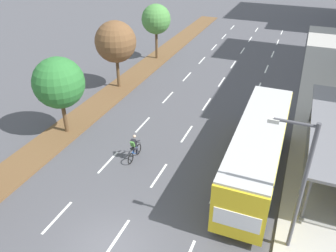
{
  "coord_description": "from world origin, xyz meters",
  "views": [
    {
      "loc": [
        6.47,
        -8.84,
        12.9
      ],
      "look_at": [
        -0.91,
        9.53,
        1.2
      ],
      "focal_mm": 36.43,
      "sensor_mm": 36.0,
      "label": 1
    }
  ],
  "objects_px": {
    "median_tree_third": "(116,42)",
    "streetlight": "(299,181)",
    "median_tree_fourth": "(156,19)",
    "cyclist": "(134,148)",
    "bus": "(258,147)",
    "median_tree_second": "(59,83)"
  },
  "relations": [
    {
      "from": "median_tree_fourth",
      "to": "streetlight",
      "type": "relative_size",
      "value": 0.89
    },
    {
      "from": "median_tree_third",
      "to": "median_tree_fourth",
      "type": "height_order",
      "value": "median_tree_third"
    },
    {
      "from": "cyclist",
      "to": "median_tree_fourth",
      "type": "bearing_deg",
      "value": 109.24
    },
    {
      "from": "bus",
      "to": "cyclist",
      "type": "height_order",
      "value": "bus"
    },
    {
      "from": "bus",
      "to": "streetlight",
      "type": "relative_size",
      "value": 1.74
    },
    {
      "from": "bus",
      "to": "cyclist",
      "type": "distance_m",
      "value": 7.56
    },
    {
      "from": "cyclist",
      "to": "bus",
      "type": "bearing_deg",
      "value": 8.66
    },
    {
      "from": "median_tree_third",
      "to": "streetlight",
      "type": "relative_size",
      "value": 0.91
    },
    {
      "from": "median_tree_fourth",
      "to": "median_tree_third",
      "type": "bearing_deg",
      "value": -90.95
    },
    {
      "from": "median_tree_third",
      "to": "cyclist",
      "type": "bearing_deg",
      "value": -56.02
    },
    {
      "from": "median_tree_third",
      "to": "median_tree_fourth",
      "type": "xyz_separation_m",
      "value": [
        0.14,
        8.38,
        0.1
      ]
    },
    {
      "from": "median_tree_third",
      "to": "bus",
      "type": "bearing_deg",
      "value": -31.18
    },
    {
      "from": "median_tree_third",
      "to": "median_tree_fourth",
      "type": "distance_m",
      "value": 8.38
    },
    {
      "from": "median_tree_fourth",
      "to": "streetlight",
      "type": "height_order",
      "value": "streetlight"
    },
    {
      "from": "median_tree_fourth",
      "to": "streetlight",
      "type": "xyz_separation_m",
      "value": [
        15.75,
        -21.42,
        -0.45
      ]
    },
    {
      "from": "median_tree_third",
      "to": "streetlight",
      "type": "distance_m",
      "value": 20.55
    },
    {
      "from": "cyclist",
      "to": "median_tree_second",
      "type": "bearing_deg",
      "value": 170.05
    },
    {
      "from": "median_tree_fourth",
      "to": "median_tree_second",
      "type": "bearing_deg",
      "value": -89.14
    },
    {
      "from": "median_tree_fourth",
      "to": "streetlight",
      "type": "distance_m",
      "value": 26.59
    },
    {
      "from": "bus",
      "to": "streetlight",
      "type": "distance_m",
      "value": 5.52
    },
    {
      "from": "median_tree_second",
      "to": "median_tree_third",
      "type": "xyz_separation_m",
      "value": [
        -0.39,
        8.38,
        0.39
      ]
    },
    {
      "from": "median_tree_third",
      "to": "streetlight",
      "type": "bearing_deg",
      "value": -39.38
    }
  ]
}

